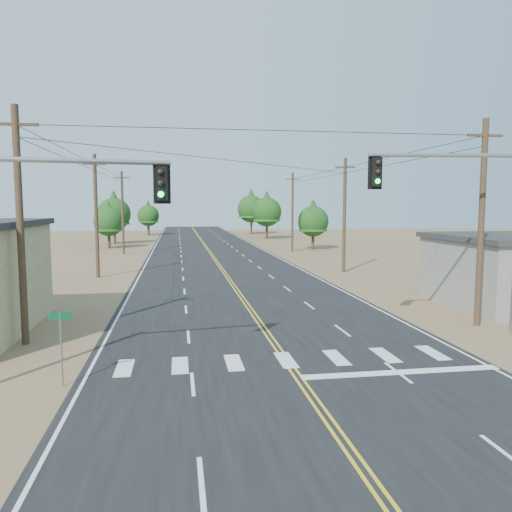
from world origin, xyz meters
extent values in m
plane|color=#8C684B|center=(0.00, 0.00, 0.00)|extent=(220.00, 220.00, 0.00)
cube|color=black|center=(0.00, 30.00, 0.01)|extent=(15.00, 200.00, 0.02)
cylinder|color=#4C3826|center=(-10.50, 12.00, 5.00)|extent=(0.30, 0.30, 10.00)
cube|color=#4C3826|center=(-10.50, 12.00, 9.20)|extent=(1.80, 0.12, 0.12)
cylinder|color=#4C3826|center=(-10.50, 32.00, 5.00)|extent=(0.30, 0.30, 10.00)
cube|color=#4C3826|center=(-10.50, 32.00, 9.20)|extent=(1.80, 0.12, 0.12)
cylinder|color=#4C3826|center=(-10.50, 52.00, 5.00)|extent=(0.30, 0.30, 10.00)
cube|color=#4C3826|center=(-10.50, 52.00, 9.20)|extent=(1.80, 0.12, 0.12)
cylinder|color=#4C3826|center=(10.50, 12.00, 5.00)|extent=(0.30, 0.30, 10.00)
cube|color=#4C3826|center=(10.50, 12.00, 9.20)|extent=(1.80, 0.12, 0.12)
cylinder|color=#4C3826|center=(10.50, 32.00, 5.00)|extent=(0.30, 0.30, 10.00)
cube|color=#4C3826|center=(10.50, 32.00, 9.20)|extent=(1.80, 0.12, 0.12)
cylinder|color=#4C3826|center=(10.50, 52.00, 5.00)|extent=(0.30, 0.30, 10.00)
cube|color=#4C3826|center=(10.50, 52.00, 9.20)|extent=(1.80, 0.12, 0.12)
cylinder|color=gray|center=(-7.60, 6.29, 7.28)|extent=(6.82, 1.12, 0.16)
cube|color=black|center=(-4.50, 6.72, 6.61)|extent=(0.40, 0.35, 1.13)
sphere|color=black|center=(-4.53, 6.54, 6.97)|extent=(0.21, 0.21, 0.21)
sphere|color=black|center=(-4.53, 6.54, 6.61)|extent=(0.21, 0.21, 0.21)
sphere|color=#0CE533|center=(-4.53, 6.54, 6.26)|extent=(0.21, 0.21, 0.21)
cylinder|color=gray|center=(7.61, 10.40, 8.07)|extent=(6.81, 0.97, 0.18)
cube|color=black|center=(4.55, 10.75, 7.33)|extent=(0.43, 0.38, 1.25)
sphere|color=black|center=(4.58, 10.55, 7.73)|extent=(0.23, 0.23, 0.23)
sphere|color=black|center=(4.58, 10.55, 7.33)|extent=(0.23, 0.23, 0.23)
sphere|color=#0CE533|center=(4.58, 10.55, 6.94)|extent=(0.23, 0.23, 0.23)
cylinder|color=gray|center=(-7.80, 6.48, 1.22)|extent=(0.06, 0.06, 2.44)
cube|color=#0C582E|center=(-7.80, 6.48, 2.34)|extent=(0.69, 0.30, 0.24)
cylinder|color=#3F2D1E|center=(-13.29, 60.56, 1.21)|extent=(0.41, 0.41, 2.42)
cone|color=#183F12|center=(-13.29, 60.56, 4.56)|extent=(3.76, 3.76, 4.30)
sphere|color=#183F12|center=(-13.29, 60.56, 3.69)|extent=(4.03, 4.03, 4.03)
cylinder|color=#3F2D1E|center=(-13.50, 68.58, 1.50)|extent=(0.39, 0.39, 2.99)
cone|color=#183F12|center=(-13.50, 68.58, 5.66)|extent=(4.66, 4.66, 5.32)
sphere|color=#183F12|center=(-13.50, 68.58, 4.57)|extent=(4.99, 4.99, 4.99)
cylinder|color=#3F2D1E|center=(-9.65, 90.95, 1.26)|extent=(0.47, 0.47, 2.53)
cone|color=#183F12|center=(-9.65, 90.95, 4.78)|extent=(3.93, 3.93, 4.50)
sphere|color=#183F12|center=(-9.65, 90.95, 3.86)|extent=(4.22, 4.22, 4.22)
cylinder|color=#3F2D1E|center=(13.93, 54.54, 1.23)|extent=(0.39, 0.39, 2.46)
cone|color=#183F12|center=(13.93, 54.54, 4.65)|extent=(3.83, 3.83, 4.38)
sphere|color=#183F12|center=(13.93, 54.54, 3.76)|extent=(4.11, 4.11, 4.11)
cylinder|color=#3F2D1E|center=(11.66, 76.82, 1.55)|extent=(0.46, 0.46, 3.10)
cone|color=#183F12|center=(11.66, 76.82, 5.86)|extent=(4.82, 4.82, 5.51)
sphere|color=#183F12|center=(11.66, 76.82, 4.74)|extent=(5.17, 5.17, 5.17)
cylinder|color=#3F2D1E|center=(11.08, 91.55, 1.69)|extent=(0.42, 0.42, 3.38)
cone|color=#183F12|center=(11.08, 91.55, 6.38)|extent=(5.25, 5.25, 6.00)
sphere|color=#183F12|center=(11.08, 91.55, 5.16)|extent=(5.63, 5.63, 5.63)
camera|label=1|loc=(-4.02, -10.10, 5.90)|focal=35.00mm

